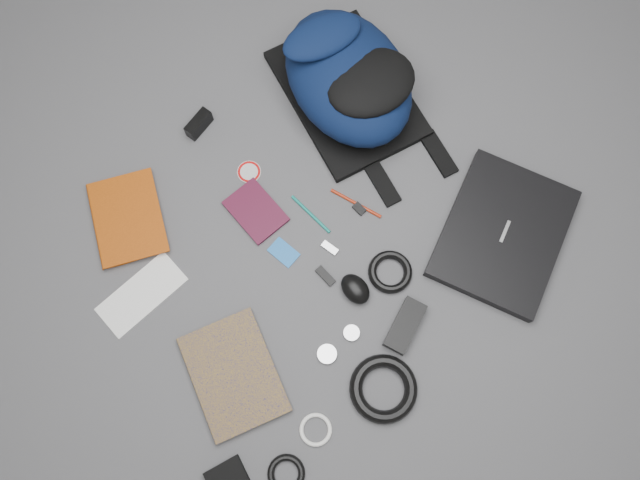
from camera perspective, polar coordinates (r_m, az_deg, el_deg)
ground at (r=1.72m, az=-0.00°, el=-0.18°), size 4.00×4.00×0.00m
backpack at (r=1.80m, az=2.59°, el=14.64°), size 0.42×0.55×0.21m
laptop at (r=1.78m, az=16.38°, el=0.58°), size 0.49×0.45×0.04m
textbook_red at (r=1.83m, az=-19.95°, el=1.10°), size 0.27×0.30×0.03m
comic_book at (r=1.68m, az=-11.29°, el=-13.40°), size 0.27×0.33×0.02m
envelope at (r=1.75m, az=-15.99°, el=-4.79°), size 0.25×0.13×0.00m
dvd_case at (r=1.75m, az=-5.90°, el=2.64°), size 0.12×0.17×0.01m
compact_camera at (r=1.85m, az=-11.02°, el=10.37°), size 0.09×0.05×0.05m
sticker_disc at (r=1.80m, az=-6.50°, el=6.21°), size 0.07×0.07×0.00m
pen_teal at (r=1.74m, az=-0.85°, el=2.38°), size 0.03×0.15×0.01m
pen_red at (r=1.75m, az=3.31°, el=3.37°), size 0.07×0.15×0.01m
id_badge at (r=1.71m, az=-3.34°, el=-1.14°), size 0.07×0.09×0.00m
usb_black at (r=1.69m, az=0.50°, el=-3.30°), size 0.03×0.06×0.01m
usb_silver at (r=1.71m, az=0.90°, el=-0.74°), size 0.03×0.05×0.01m
key_fob at (r=1.75m, az=3.60°, el=2.87°), size 0.03×0.04×0.01m
mouse at (r=1.67m, az=3.25°, el=-4.49°), size 0.07×0.09×0.05m
headphone_left at (r=1.66m, az=0.64°, el=-10.38°), size 0.07×0.07×0.01m
headphone_right at (r=1.67m, az=2.90°, el=-8.48°), size 0.06×0.06×0.01m
cable_coil at (r=1.70m, az=6.43°, el=-2.91°), size 0.13×0.13×0.02m
power_brick at (r=1.67m, az=7.77°, el=-7.77°), size 0.16×0.11×0.04m
power_cord_coil at (r=1.65m, az=5.82°, el=-13.37°), size 0.18×0.18×0.03m
earbud_coil at (r=1.66m, az=-3.11°, el=-20.55°), size 0.10×0.10×0.02m
white_cable_coil at (r=1.65m, az=-0.40°, el=-16.96°), size 0.11×0.11×0.01m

